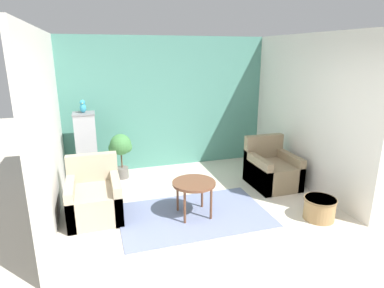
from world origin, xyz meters
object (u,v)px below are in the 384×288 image
Objects in this scene: coffee_table at (194,185)px; parrot at (83,107)px; birdcage at (87,150)px; potted_plant at (121,149)px; wicker_basket at (320,208)px; armchair_left at (95,198)px; armchair_right at (272,170)px.

parrot is at bearing 129.64° from coffee_table.
birdcage is 1.51× the size of potted_plant.
birdcage is 5.58× the size of parrot.
coffee_table is 1.38× the size of wicker_basket.
coffee_table is 2.69× the size of parrot.
armchair_left is (-1.40, 0.42, -0.20)m from coffee_table.
wicker_basket is at bearing -18.97° from armchair_left.
armchair_left is 1.01× the size of potted_plant.
potted_plant is at bearing 115.63° from coffee_table.
parrot reaches higher than armchair_left.
potted_plant reaches higher than armchair_right.
wicker_basket is (3.11, -1.07, -0.11)m from armchair_left.
birdcage is at bearing 142.69° from wicker_basket.
parrot reaches higher than birdcage.
potted_plant is (0.52, 1.40, 0.31)m from armchair_left.
coffee_table is at bearing -64.37° from potted_plant.
coffee_table is 0.73× the size of potted_plant.
birdcage reaches higher than wicker_basket.
birdcage is 2.87× the size of wicker_basket.
birdcage is (-0.08, 1.36, 0.35)m from armchair_left.
armchair_left is 1.91× the size of wicker_basket.
armchair_left is 1.41m from birdcage.
birdcage is at bearing 160.53° from armchair_right.
parrot reaches higher than potted_plant.
wicker_basket is (3.19, -2.43, -0.45)m from birdcage.
birdcage is at bearing -176.13° from potted_plant.
armchair_left is at bearing -86.62° from parrot.
armchair_right is (3.09, 0.24, 0.00)m from armchair_left.
parrot is at bearing 90.00° from birdcage.
wicker_basket is at bearing -89.26° from armchair_right.
armchair_left is at bearing -110.49° from potted_plant.
armchair_right is 1.31m from wicker_basket.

